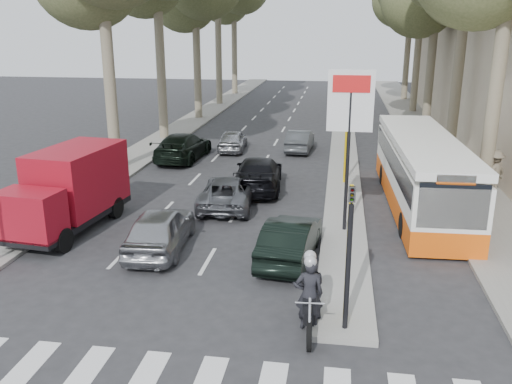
% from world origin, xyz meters
% --- Properties ---
extents(ground, '(120.00, 120.00, 0.00)m').
position_xyz_m(ground, '(0.00, 0.00, 0.00)').
color(ground, '#28282B').
rests_on(ground, ground).
extents(sidewalk_right, '(3.20, 70.00, 0.12)m').
position_xyz_m(sidewalk_right, '(8.60, 25.00, 0.06)').
color(sidewalk_right, gray).
rests_on(sidewalk_right, ground).
extents(median_left, '(2.40, 64.00, 0.12)m').
position_xyz_m(median_left, '(-8.00, 28.00, 0.06)').
color(median_left, gray).
rests_on(median_left, ground).
extents(traffic_island, '(1.50, 26.00, 0.16)m').
position_xyz_m(traffic_island, '(3.25, 11.00, 0.08)').
color(traffic_island, gray).
rests_on(traffic_island, ground).
extents(building_far, '(11.00, 20.00, 16.00)m').
position_xyz_m(building_far, '(15.50, 34.00, 8.00)').
color(building_far, '#B7A88E').
rests_on(building_far, ground).
extents(billboard, '(1.50, 12.10, 5.60)m').
position_xyz_m(billboard, '(3.25, 5.00, 3.70)').
color(billboard, yellow).
rests_on(billboard, ground).
extents(traffic_light_island, '(0.16, 0.41, 3.60)m').
position_xyz_m(traffic_light_island, '(3.25, -1.50, 2.49)').
color(traffic_light_island, black).
rests_on(traffic_light_island, ground).
extents(silver_hatchback, '(1.93, 4.25, 1.42)m').
position_xyz_m(silver_hatchback, '(-2.61, 2.68, 0.71)').
color(silver_hatchback, '#999BA0').
rests_on(silver_hatchback, ground).
extents(dark_hatchback, '(1.81, 4.14, 1.32)m').
position_xyz_m(dark_hatchback, '(1.59, 2.54, 0.66)').
color(dark_hatchback, black).
rests_on(dark_hatchback, ground).
extents(queue_car_a, '(2.28, 4.49, 1.21)m').
position_xyz_m(queue_car_a, '(-1.34, 7.34, 0.61)').
color(queue_car_a, '#53565C').
rests_on(queue_car_a, ground).
extents(queue_car_b, '(2.41, 5.09, 1.43)m').
position_xyz_m(queue_car_b, '(-0.50, 9.88, 0.72)').
color(queue_car_b, black).
rests_on(queue_car_b, ground).
extents(queue_car_c, '(1.66, 3.68, 1.23)m').
position_xyz_m(queue_car_c, '(-3.11, 17.32, 0.61)').
color(queue_car_c, '#97999E').
rests_on(queue_car_c, ground).
extents(queue_car_d, '(1.49, 3.79, 1.23)m').
position_xyz_m(queue_car_d, '(0.75, 17.79, 0.61)').
color(queue_car_d, '#464A4D').
rests_on(queue_car_d, ground).
extents(queue_car_e, '(2.32, 5.11, 1.45)m').
position_xyz_m(queue_car_e, '(-5.32, 14.73, 0.72)').
color(queue_car_e, black).
rests_on(queue_car_e, ground).
extents(red_truck, '(2.54, 5.48, 2.82)m').
position_xyz_m(red_truck, '(-6.28, 4.04, 1.49)').
color(red_truck, black).
rests_on(red_truck, ground).
extents(city_bus, '(2.71, 10.86, 2.84)m').
position_xyz_m(city_bus, '(6.20, 8.44, 1.50)').
color(city_bus, '#F55A0D').
rests_on(city_bus, ground).
extents(motorcycle, '(0.84, 2.27, 1.93)m').
position_xyz_m(motorcycle, '(2.38, -1.26, 0.88)').
color(motorcycle, black).
rests_on(motorcycle, ground).
extents(pedestrian_near, '(0.99, 1.13, 1.75)m').
position_xyz_m(pedestrian_near, '(8.88, 9.96, 0.99)').
color(pedestrian_near, '#3F3550').
rests_on(pedestrian_near, sidewalk_right).
extents(pedestrian_far, '(1.32, 1.23, 1.94)m').
position_xyz_m(pedestrian_far, '(9.35, 10.03, 1.09)').
color(pedestrian_far, '#716754').
rests_on(pedestrian_far, sidewalk_right).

